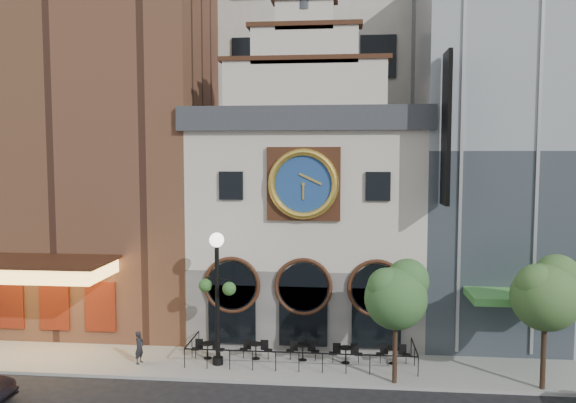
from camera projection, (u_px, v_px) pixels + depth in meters
The scene contains 16 objects.
ground at pixel (297, 386), 24.19m from camera, with size 120.00×120.00×0.00m, color black.
sidewalk at pixel (301, 363), 26.67m from camera, with size 44.00×5.00×0.15m, color gray.
clock_building at pixel (308, 214), 31.42m from camera, with size 12.60×8.78×18.65m.
theater_building at pixel (99, 112), 34.34m from camera, with size 14.00×15.60×25.00m.
retail_building at pixel (538, 152), 32.01m from camera, with size 14.00×14.40×20.00m.
office_tower at pixel (319, 23), 42.43m from camera, with size 20.00×16.00×40.00m, color beige.
cafe_railing at pixel (301, 352), 26.62m from camera, with size 10.60×2.60×0.90m, color black, non-canonical shape.
bistro_0 at pixel (208, 349), 27.06m from camera, with size 1.58×0.68×0.90m.
bistro_1 at pixel (256, 350), 26.98m from camera, with size 1.58×0.68×0.90m.
bistro_2 at pixel (303, 351), 26.80m from camera, with size 1.58×0.68×0.90m.
bistro_3 at pixel (346, 353), 26.44m from camera, with size 1.58×0.68×0.90m.
bistro_4 at pixel (393, 354), 26.35m from camera, with size 1.58×0.68×0.90m.
pedestrian at pixel (139, 347), 26.40m from camera, with size 0.56×0.37×1.53m, color black.
lamppost at pixel (217, 283), 26.03m from camera, with size 1.88×1.18×6.23m.
tree_left at pixel (397, 293), 23.91m from camera, with size 2.78×2.68×5.36m.
tree_right at pixel (547, 291), 23.26m from camera, with size 2.94×2.83×5.66m.
Camera 1 is at (1.93, -23.40, 9.88)m, focal length 35.00 mm.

